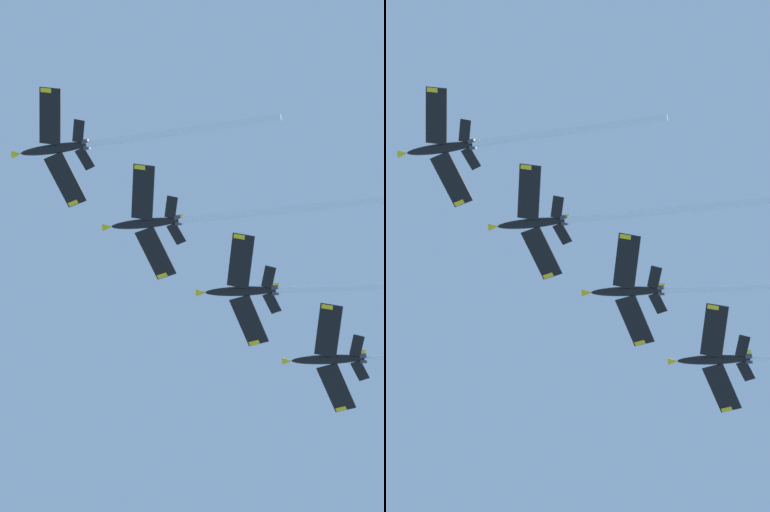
{
  "view_description": "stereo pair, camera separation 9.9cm",
  "coord_description": "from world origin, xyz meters",
  "views": [
    {
      "loc": [
        -10.18,
        50.04,
        1.85
      ],
      "look_at": [
        -31.02,
        13.42,
        124.59
      ],
      "focal_mm": 55.76,
      "sensor_mm": 36.0,
      "label": 1
    },
    {
      "loc": [
        -10.1,
        49.99,
        1.85
      ],
      "look_at": [
        -31.02,
        13.42,
        124.59
      ],
      "focal_mm": 55.76,
      "sensor_mm": 36.0,
      "label": 2
    }
  ],
  "objects": [
    {
      "name": "jet_lead",
      "position": [
        -9.92,
        22.52,
        127.17
      ],
      "size": [
        34.61,
        31.52,
        12.26
      ],
      "color": "black"
    },
    {
      "name": "jet_fourth",
      "position": [
        -63.47,
        14.56,
        117.74
      ],
      "size": [
        36.61,
        33.04,
        13.58
      ],
      "color": "black"
    },
    {
      "name": "jet_second",
      "position": [
        -30.31,
        20.96,
        123.66
      ],
      "size": [
        38.26,
        34.48,
        14.29
      ],
      "color": "black"
    },
    {
      "name": "jet_third",
      "position": [
        -46.13,
        16.96,
        120.73
      ],
      "size": [
        34.05,
        30.01,
        13.04
      ],
      "color": "black"
    }
  ]
}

